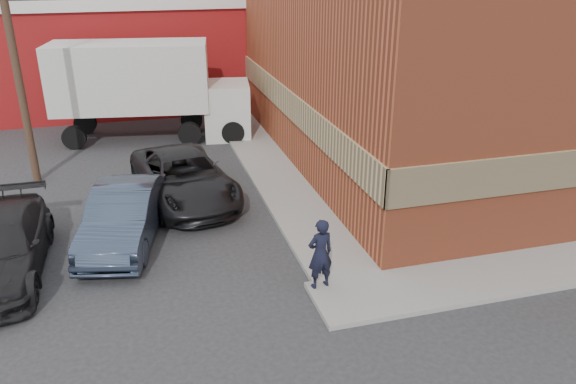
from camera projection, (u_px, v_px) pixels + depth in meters
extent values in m
plane|color=#28282B|center=(324.00, 283.00, 13.50)|extent=(90.00, 90.00, 0.00)
cube|color=#AB4A2C|center=(458.00, 32.00, 21.82)|extent=(14.00, 18.00, 9.00)
cube|color=tan|center=(284.00, 100.00, 20.94)|extent=(0.08, 18.16, 1.00)
cube|color=gray|center=(263.00, 158.00, 21.60)|extent=(1.80, 18.00, 0.12)
cube|color=maroon|center=(88.00, 56.00, 28.77)|extent=(16.00, 8.00, 5.00)
cylinder|color=#463123|center=(13.00, 50.00, 17.87)|extent=(0.26, 0.26, 9.00)
imported|color=black|center=(320.00, 254.00, 12.84)|extent=(0.69, 0.51, 1.73)
imported|color=#313D53|center=(124.00, 216.00, 15.19)|extent=(2.62, 4.92, 1.54)
imported|color=black|center=(184.00, 177.00, 17.85)|extent=(3.43, 5.84, 1.53)
cube|color=silver|center=(130.00, 77.00, 23.02)|extent=(6.60, 3.45, 2.73)
cube|color=#22812C|center=(127.00, 94.00, 22.03)|extent=(6.02, 0.95, 0.84)
cube|color=silver|center=(232.00, 110.00, 24.06)|extent=(2.22, 2.57, 2.31)
cylinder|color=black|center=(74.00, 138.00, 22.67)|extent=(0.98, 0.45, 0.94)
cylinder|color=black|center=(85.00, 123.00, 24.59)|extent=(0.98, 0.45, 0.94)
cylinder|color=black|center=(190.00, 134.00, 23.18)|extent=(0.98, 0.45, 0.94)
cylinder|color=black|center=(192.00, 120.00, 25.09)|extent=(0.98, 0.45, 0.94)
cylinder|color=black|center=(233.00, 132.00, 23.37)|extent=(0.98, 0.45, 0.94)
cylinder|color=black|center=(232.00, 119.00, 25.29)|extent=(0.98, 0.45, 0.94)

